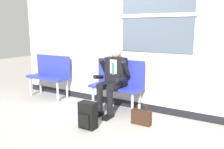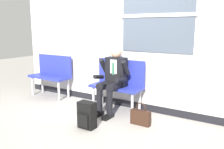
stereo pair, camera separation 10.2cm
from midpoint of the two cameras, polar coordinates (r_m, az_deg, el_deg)
ground_plane at (r=4.45m, az=-1.53°, el=-9.97°), size 18.00×18.00×0.00m
station_wall at (r=4.78m, az=3.32°, el=10.45°), size 5.51×0.16×3.10m
bench_with_person at (r=4.70m, az=0.78°, el=-1.67°), size 1.03×0.42×0.98m
bench_empty at (r=5.81m, az=-14.85°, el=0.33°), size 1.02×0.42×0.96m
person_seated at (r=4.51m, az=-0.54°, el=-0.88°), size 0.57×0.70×1.24m
backpack at (r=3.93m, az=-6.51°, el=-9.62°), size 0.28×0.21×0.43m
handbag at (r=4.10m, az=6.20°, el=-9.89°), size 0.34×0.10×0.38m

